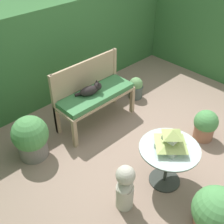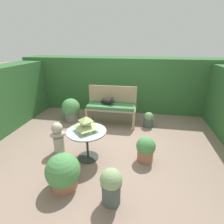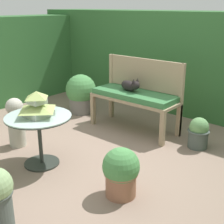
% 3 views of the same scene
% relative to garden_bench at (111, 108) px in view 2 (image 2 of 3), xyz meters
% --- Properties ---
extents(ground, '(30.00, 30.00, 0.00)m').
position_rel_garden_bench_xyz_m(ground, '(0.13, -0.93, -0.49)').
color(ground, gray).
extents(foliage_hedge_back, '(6.40, 0.96, 1.67)m').
position_rel_garden_bench_xyz_m(foliage_hedge_back, '(0.13, 1.45, 0.34)').
color(foliage_hedge_back, '#336633').
rests_on(foliage_hedge_back, ground).
extents(garden_bench, '(1.30, 0.49, 0.58)m').
position_rel_garden_bench_xyz_m(garden_bench, '(0.00, 0.00, 0.00)').
color(garden_bench, tan).
rests_on(garden_bench, ground).
extents(bench_backrest, '(1.30, 0.06, 1.03)m').
position_rel_garden_bench_xyz_m(bench_backrest, '(0.00, 0.23, 0.25)').
color(bench_backrest, tan).
rests_on(bench_backrest, ground).
extents(cat, '(0.40, 0.25, 0.21)m').
position_rel_garden_bench_xyz_m(cat, '(-0.09, 0.02, 0.17)').
color(cat, black).
rests_on(cat, garden_bench).
extents(patio_table, '(0.74, 0.74, 0.60)m').
position_rel_garden_bench_xyz_m(patio_table, '(-0.19, -1.55, -0.02)').
color(patio_table, '#2D332D').
rests_on(patio_table, ground).
extents(pagoda_birdhouse, '(0.36, 0.36, 0.28)m').
position_rel_garden_bench_xyz_m(pagoda_birdhouse, '(-0.19, -1.55, 0.23)').
color(pagoda_birdhouse, '#B2BCA8').
rests_on(pagoda_birdhouse, patio_table).
extents(garden_bust, '(0.36, 0.32, 0.65)m').
position_rel_garden_bench_xyz_m(garden_bust, '(-0.84, -1.43, -0.15)').
color(garden_bust, '#B7B2A3').
rests_on(garden_bust, ground).
extents(potted_plant_table_near, '(0.36, 0.36, 0.50)m').
position_rel_garden_bench_xyz_m(potted_plant_table_near, '(0.91, -1.45, -0.24)').
color(potted_plant_table_near, '#9E664C').
rests_on(potted_plant_table_near, ground).
extents(potted_plant_hedge_corner, '(0.51, 0.51, 0.66)m').
position_rel_garden_bench_xyz_m(potted_plant_hedge_corner, '(-1.17, 0.06, -0.16)').
color(potted_plant_hedge_corner, slate).
rests_on(potted_plant_hedge_corner, ground).
extents(potted_plant_bench_left, '(0.53, 0.53, 0.57)m').
position_rel_garden_bench_xyz_m(potted_plant_bench_left, '(-0.34, -2.32, -0.22)').
color(potted_plant_bench_left, '#9E664C').
rests_on(potted_plant_bench_left, ground).
extents(potted_plant_patio_mid, '(0.28, 0.28, 0.41)m').
position_rel_garden_bench_xyz_m(potted_plant_patio_mid, '(1.00, 0.04, -0.29)').
color(potted_plant_patio_mid, '#4C5651').
rests_on(potted_plant_patio_mid, ground).
extents(potted_plant_table_far, '(0.31, 0.31, 0.56)m').
position_rel_garden_bench_xyz_m(potted_plant_table_far, '(0.43, -2.48, -0.19)').
color(potted_plant_table_far, '#4C5651').
rests_on(potted_plant_table_far, ground).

